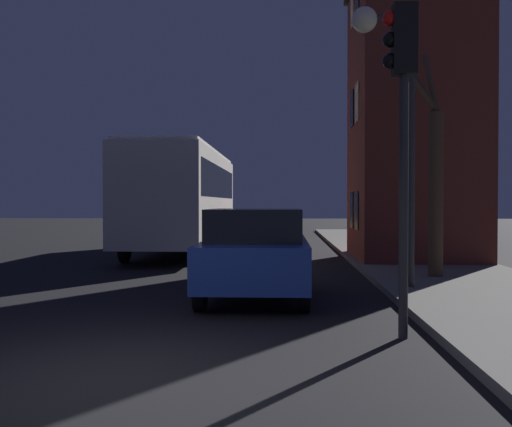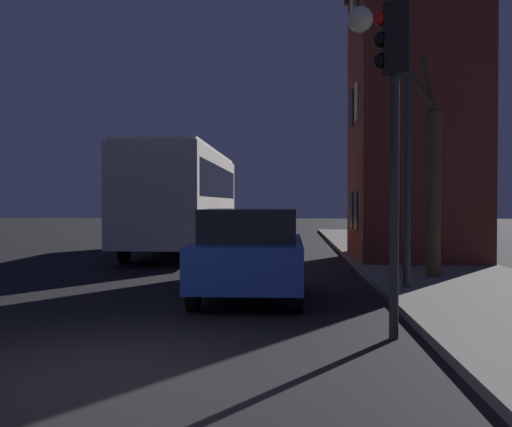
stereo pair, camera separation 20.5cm
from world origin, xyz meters
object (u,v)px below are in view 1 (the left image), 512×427
Objects in this scene: traffic_light at (402,99)px; car_far_lane at (271,223)px; car_near_lane at (256,252)px; car_mid_lane at (266,231)px; bare_tree at (434,174)px; bus at (184,193)px; streetlamp at (386,78)px.

car_far_lane is at bearing 96.07° from traffic_light.
car_far_lane is (-0.13, 17.22, -0.09)m from car_near_lane.
traffic_light is at bearing -80.24° from car_mid_lane.
car_near_lane is at bearing -89.28° from car_mid_lane.
bare_tree is 1.29× the size of car_near_lane.
car_near_lane is 9.48m from car_mid_lane.
bus is (-4.98, 12.21, -0.97)m from traffic_light.
bare_tree reaches higher than bus.
bare_tree is at bearing -75.08° from car_far_lane.
bare_tree is 9.63m from bus.
traffic_light reaches higher than car_mid_lane.
traffic_light is 5.71m from bare_tree.
car_far_lane is (-3.94, 14.80, -1.62)m from bare_tree.
bus is 2.47× the size of car_near_lane.
traffic_light is 0.44× the size of bus.
car_near_lane is (2.97, -9.25, -1.25)m from bus.
car_near_lane is 17.22m from car_far_lane.
bare_tree reaches higher than car_far_lane.
traffic_light is at bearing -67.80° from bus.
bus is at bearing -175.46° from car_mid_lane.
car_mid_lane is (2.85, 0.23, -1.32)m from bus.
bus is at bearing 112.20° from traffic_light.
streetlamp reaches higher than car_mid_lane.
streetlamp is 0.55× the size of bus.
streetlamp is 1.26× the size of traffic_light.
traffic_light is 1.08× the size of car_near_lane.
streetlamp is 4.19m from car_near_lane.
car_mid_lane is at bearing 90.72° from car_near_lane.
bus is (-5.44, 8.52, -2.05)m from streetlamp.
bare_tree is (1.35, 1.69, -1.77)m from streetlamp.
bare_tree is 4.77m from car_near_lane.
car_far_lane is (2.84, 7.97, -1.34)m from bus.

